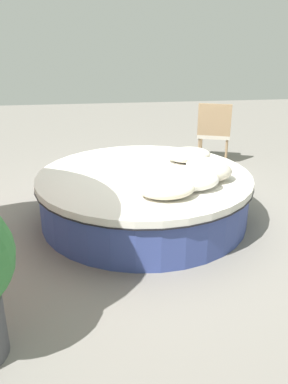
# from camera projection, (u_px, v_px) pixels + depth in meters

# --- Properties ---
(ground_plane) EXTENTS (16.00, 16.00, 0.00)m
(ground_plane) POSITION_uv_depth(u_px,v_px,m) (144.00, 218.00, 4.73)
(ground_plane) COLOR gray
(round_bed) EXTENTS (2.43, 2.43, 0.54)m
(round_bed) POSITION_uv_depth(u_px,v_px,m) (144.00, 196.00, 4.63)
(round_bed) COLOR #38478C
(round_bed) RESTS_ON ground_plane
(throw_pillow_0) EXTENTS (0.55, 0.40, 0.17)m
(throw_pillow_0) POSITION_uv_depth(u_px,v_px,m) (166.00, 189.00, 3.88)
(throw_pillow_0) COLOR beige
(throw_pillow_0) RESTS_ON round_bed
(throw_pillow_1) EXTENTS (0.55, 0.34, 0.20)m
(throw_pillow_1) POSITION_uv_depth(u_px,v_px,m) (192.00, 180.00, 4.05)
(throw_pillow_1) COLOR white
(throw_pillow_1) RESTS_ON round_bed
(throw_pillow_2) EXTENTS (0.47, 0.38, 0.21)m
(throw_pillow_2) POSITION_uv_depth(u_px,v_px,m) (210.00, 171.00, 4.30)
(throw_pillow_2) COLOR beige
(throw_pillow_2) RESTS_ON round_bed
(throw_pillow_3) EXTENTS (0.41, 0.39, 0.14)m
(throw_pillow_3) POSITION_uv_depth(u_px,v_px,m) (204.00, 164.00, 4.63)
(throw_pillow_3) COLOR beige
(throw_pillow_3) RESTS_ON round_bed
(throw_pillow_4) EXTENTS (0.55, 0.34, 0.18)m
(throw_pillow_4) POSITION_uv_depth(u_px,v_px,m) (188.00, 155.00, 4.91)
(throw_pillow_4) COLOR silver
(throw_pillow_4) RESTS_ON round_bed
(patio_chair) EXTENTS (0.66, 0.65, 0.98)m
(patio_chair) POSITION_uv_depth(u_px,v_px,m) (214.00, 129.00, 6.52)
(patio_chair) COLOR #997A56
(patio_chair) RESTS_ON ground_plane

